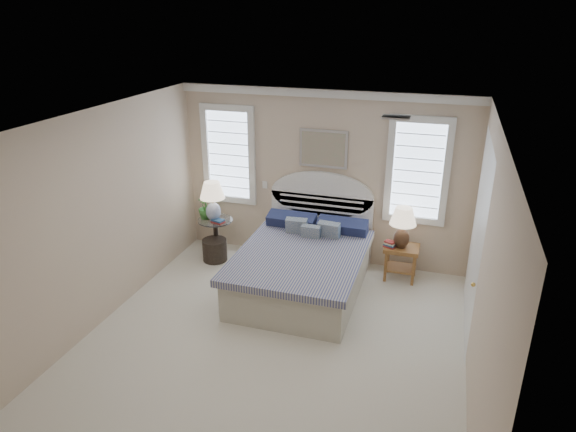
# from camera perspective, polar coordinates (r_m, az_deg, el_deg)

# --- Properties ---
(floor) EXTENTS (4.50, 5.00, 0.01)m
(floor) POSITION_cam_1_polar(r_m,az_deg,el_deg) (6.38, -1.96, -14.19)
(floor) COLOR beige
(floor) RESTS_ON ground
(ceiling) EXTENTS (4.50, 5.00, 0.01)m
(ceiling) POSITION_cam_1_polar(r_m,az_deg,el_deg) (5.25, -2.35, 10.27)
(ceiling) COLOR silver
(ceiling) RESTS_ON wall_back
(wall_back) EXTENTS (4.50, 0.02, 2.70)m
(wall_back) POSITION_cam_1_polar(r_m,az_deg,el_deg) (7.92, 3.92, 4.23)
(wall_back) COLOR beige
(wall_back) RESTS_ON floor
(wall_left) EXTENTS (0.02, 5.00, 2.70)m
(wall_left) POSITION_cam_1_polar(r_m,az_deg,el_deg) (6.73, -20.51, -0.50)
(wall_left) COLOR beige
(wall_left) RESTS_ON floor
(wall_right) EXTENTS (0.02, 5.00, 2.70)m
(wall_right) POSITION_cam_1_polar(r_m,az_deg,el_deg) (5.44, 20.96, -6.00)
(wall_right) COLOR beige
(wall_right) RESTS_ON floor
(crown_molding) EXTENTS (4.50, 0.08, 0.12)m
(crown_molding) POSITION_cam_1_polar(r_m,az_deg,el_deg) (7.59, 4.10, 13.45)
(crown_molding) COLOR silver
(crown_molding) RESTS_ON wall_back
(hvac_vent) EXTENTS (0.30, 0.20, 0.02)m
(hvac_vent) POSITION_cam_1_polar(r_m,az_deg,el_deg) (5.77, 11.94, 10.69)
(hvac_vent) COLOR #B2B2B2
(hvac_vent) RESTS_ON ceiling
(switch_plate) EXTENTS (0.08, 0.01, 0.12)m
(switch_plate) POSITION_cam_1_polar(r_m,az_deg,el_deg) (8.23, -2.58, 3.49)
(switch_plate) COLOR silver
(switch_plate) RESTS_ON wall_back
(window_left) EXTENTS (0.90, 0.06, 1.60)m
(window_left) POSITION_cam_1_polar(r_m,az_deg,el_deg) (8.32, -6.57, 6.80)
(window_left) COLOR #C9E0FF
(window_left) RESTS_ON wall_back
(window_right) EXTENTS (0.90, 0.06, 1.60)m
(window_right) POSITION_cam_1_polar(r_m,az_deg,el_deg) (7.64, 14.21, 4.88)
(window_right) COLOR #C9E0FF
(window_right) RESTS_ON wall_back
(painting) EXTENTS (0.74, 0.04, 0.58)m
(painting) POSITION_cam_1_polar(r_m,az_deg,el_deg) (7.75, 3.94, 7.45)
(painting) COLOR silver
(painting) RESTS_ON wall_back
(closet_door) EXTENTS (0.02, 1.80, 2.40)m
(closet_door) POSITION_cam_1_polar(r_m,az_deg,el_deg) (6.58, 20.25, -2.39)
(closet_door) COLOR white
(closet_door) RESTS_ON floor
(bed) EXTENTS (1.72, 2.28, 1.47)m
(bed) POSITION_cam_1_polar(r_m,az_deg,el_deg) (7.36, 1.77, -5.33)
(bed) COLOR #B8B4A1
(bed) RESTS_ON floor
(side_table_left) EXTENTS (0.56, 0.56, 0.63)m
(side_table_left) POSITION_cam_1_polar(r_m,az_deg,el_deg) (8.40, -8.01, -1.93)
(side_table_left) COLOR black
(side_table_left) RESTS_ON floor
(nightstand_right) EXTENTS (0.50, 0.40, 0.53)m
(nightstand_right) POSITION_cam_1_polar(r_m,az_deg,el_deg) (7.78, 12.47, -4.29)
(nightstand_right) COLOR #9F6734
(nightstand_right) RESTS_ON floor
(floor_pot) EXTENTS (0.44, 0.44, 0.35)m
(floor_pot) POSITION_cam_1_polar(r_m,az_deg,el_deg) (8.32, -8.14, -3.75)
(floor_pot) COLOR black
(floor_pot) RESTS_ON floor
(lamp_left) EXTENTS (0.51, 0.51, 0.65)m
(lamp_left) POSITION_cam_1_polar(r_m,az_deg,el_deg) (8.15, -8.39, 2.12)
(lamp_left) COLOR silver
(lamp_left) RESTS_ON side_table_left
(lamp_right) EXTENTS (0.44, 0.44, 0.62)m
(lamp_right) POSITION_cam_1_polar(r_m,az_deg,el_deg) (7.55, 12.64, -0.76)
(lamp_right) COLOR black
(lamp_right) RESTS_ON nightstand_right
(potted_plant) EXTENTS (0.26, 0.26, 0.40)m
(potted_plant) POSITION_cam_1_polar(r_m,az_deg,el_deg) (8.30, -9.18, 1.03)
(potted_plant) COLOR #327E34
(potted_plant) RESTS_ON side_table_left
(books_left) EXTENTS (0.22, 0.18, 0.05)m
(books_left) POSITION_cam_1_polar(r_m,az_deg,el_deg) (8.17, -7.79, -0.57)
(books_left) COLOR maroon
(books_left) RESTS_ON side_table_left
(books_right) EXTENTS (0.20, 0.18, 0.09)m
(books_right) POSITION_cam_1_polar(r_m,az_deg,el_deg) (7.65, 11.23, -3.10)
(books_right) COLOR maroon
(books_right) RESTS_ON nightstand_right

